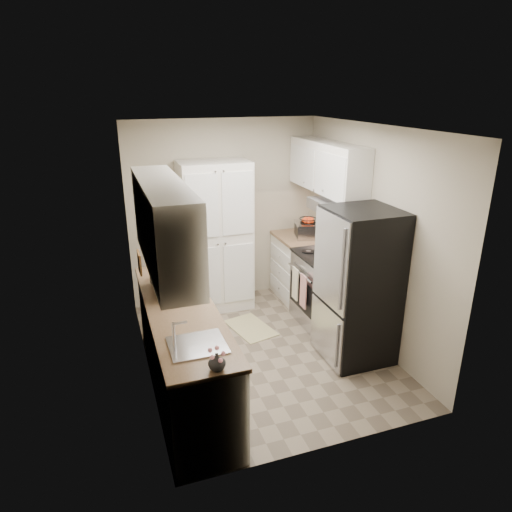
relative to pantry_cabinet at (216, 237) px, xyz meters
The scene contains 16 objects.
ground 1.66m from the pantry_cabinet, 81.35° to the right, with size 3.20×3.20×0.00m, color #7A6B56.
room_shell 1.48m from the pantry_cabinet, 82.18° to the right, with size 2.64×3.24×2.52m.
pantry_cabinet is the anchor object (origin of this frame).
base_cabinet_left 2.00m from the pantry_cabinet, 114.36° to the right, with size 0.60×2.30×0.88m, color silver.
countertop_left 1.92m from the pantry_cabinet, 114.36° to the right, with size 0.63×2.33×0.04m, color #846647.
base_cabinet_right 1.32m from the pantry_cabinet, ahead, with size 0.60×0.80×0.88m, color silver.
countertop_right 1.20m from the pantry_cabinet, ahead, with size 0.63×0.83×0.04m, color #846647.
electric_range 1.58m from the pantry_cabinet, 38.22° to the right, with size 0.71×0.78×1.13m.
refrigerator 2.07m from the pantry_cabinet, 56.54° to the right, with size 0.70×0.72×1.70m, color #B7B7BC.
microwave 1.53m from the pantry_cabinet, 120.20° to the right, with size 0.55×0.37×0.30m, color #B5B4BA.
wine_bottle 1.32m from the pantry_cabinet, 131.88° to the right, with size 0.07×0.07×0.27m, color black.
flower_vase 2.93m from the pantry_cabinet, 104.30° to the right, with size 0.13×0.13×0.14m, color beige.
cutting_board 1.00m from the pantry_cabinet, 142.00° to the right, with size 0.02×0.21×0.26m, color #478735.
toaster_oven 1.25m from the pantry_cabinet, ahead, with size 0.28×0.36×0.21m, color #B2B2B7.
fruit_basket 1.28m from the pantry_cabinet, ahead, with size 0.23×0.23×0.10m, color #FF4718, non-canonical shape.
kitchen_mat 1.28m from the pantry_cabinet, 73.80° to the right, with size 0.43×0.68×0.01m, color tan.
Camera 1 is at (-1.59, -4.30, 2.86)m, focal length 32.00 mm.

